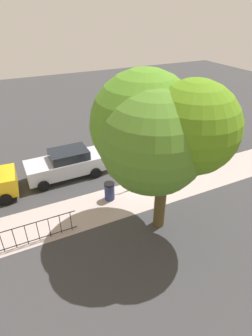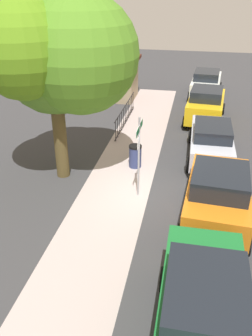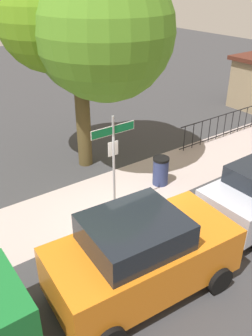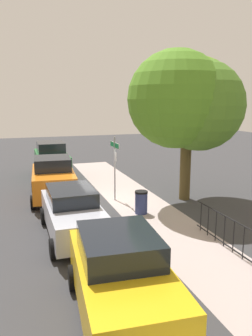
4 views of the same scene
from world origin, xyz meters
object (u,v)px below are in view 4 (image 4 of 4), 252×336
at_px(street_sign, 115,157).
at_px(shade_tree, 189,100).
at_px(car_orange, 53,179).
at_px(car_silver, 73,212).
at_px(trash_bin, 141,202).
at_px(car_green, 52,160).
at_px(car_yellow, 121,277).

xyz_separation_m(street_sign, shade_tree, (1.23, 3.15, 2.63)).
xyz_separation_m(street_sign, car_orange, (-1.16, -2.77, -1.08)).
bearing_deg(car_orange, shade_tree, 71.90).
height_order(car_silver, trash_bin, car_silver).
distance_m(street_sign, shade_tree, 4.28).
distance_m(shade_tree, car_silver, 7.36).
bearing_deg(car_silver, car_orange, -178.94).
bearing_deg(car_green, car_yellow, -0.32).
xyz_separation_m(shade_tree, car_green, (-7.19, -5.48, -3.64)).
bearing_deg(car_green, car_orange, -5.29).
xyz_separation_m(car_silver, trash_bin, (-1.43, 3.13, -0.37)).
height_order(car_green, car_yellow, car_green).
bearing_deg(shade_tree, car_yellow, -37.51).
distance_m(street_sign, car_orange, 3.19).
distance_m(shade_tree, car_green, 9.75).
height_order(shade_tree, trash_bin, shade_tree).
relative_size(car_orange, trash_bin, 4.31).
bearing_deg(car_silver, street_sign, 143.56).
relative_size(street_sign, car_orange, 0.73).
distance_m(shade_tree, car_orange, 7.38).
xyz_separation_m(car_green, car_yellow, (14.40, -0.06, -0.12)).
relative_size(car_silver, trash_bin, 4.57).
bearing_deg(car_silver, trash_bin, 113.95).
distance_m(street_sign, car_green, 6.48).
bearing_deg(shade_tree, car_silver, -67.38).
xyz_separation_m(car_yellow, trash_bin, (-6.23, 2.89, -0.46)).
relative_size(shade_tree, trash_bin, 7.06).
bearing_deg(car_yellow, car_orange, -173.30).
xyz_separation_m(car_orange, car_yellow, (9.60, 0.38, -0.06)).
relative_size(car_orange, car_silver, 0.94).
relative_size(shade_tree, car_green, 1.53).
bearing_deg(trash_bin, street_sign, -167.29).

